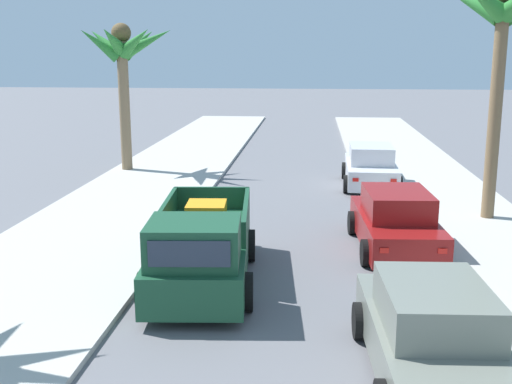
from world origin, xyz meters
name	(u,v)px	position (x,y,z in m)	size (l,w,h in m)	color
sidewalk_left	(103,225)	(-4.99, 12.00, 0.06)	(4.73, 60.00, 0.12)	#B2AFA8
sidewalk_right	(460,234)	(4.99, 12.00, 0.06)	(4.73, 60.00, 0.12)	#B2AFA8
curb_left	(136,226)	(-4.03, 12.00, 0.05)	(0.16, 60.00, 0.10)	silver
curb_right	(424,233)	(4.03, 12.00, 0.05)	(0.16, 60.00, 0.10)	silver
pickup_truck	(202,250)	(-1.36, 7.77, 0.79)	(2.50, 5.34, 1.80)	#19472D
car_left_near	(396,222)	(3.06, 10.64, 0.71)	(2.21, 4.34, 1.54)	maroon
car_right_near	(432,335)	(2.79, 4.24, 0.71)	(2.19, 4.33, 1.54)	slate
car_right_mid	(370,167)	(3.10, 18.27, 0.71)	(2.09, 4.29, 1.54)	silver
palm_tree_left_mid	(503,26)	(6.16, 13.77, 5.60)	(3.32, 3.57, 6.89)	brown
palm_tree_left_back	(124,53)	(-6.64, 20.19, 4.83)	(3.80, 3.92, 6.01)	#846B4C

